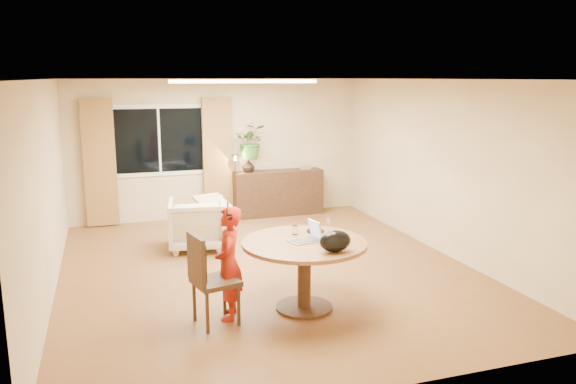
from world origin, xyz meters
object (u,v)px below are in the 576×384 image
(armchair, at_px, (197,224))
(sideboard, at_px, (278,193))
(dining_table, at_px, (304,256))
(dining_chair, at_px, (216,279))
(child, at_px, (229,263))

(armchair, xyz_separation_m, sideboard, (1.85, 1.71, 0.04))
(dining_table, bearing_deg, dining_chair, -175.89)
(dining_chair, distance_m, sideboard, 4.96)
(sideboard, bearing_deg, dining_table, -103.36)
(child, bearing_deg, dining_table, 104.11)
(dining_chair, relative_size, armchair, 1.18)
(child, distance_m, armchair, 2.69)
(child, relative_size, sideboard, 0.73)
(dining_table, relative_size, sideboard, 0.82)
(dining_table, xyz_separation_m, armchair, (-0.79, 2.72, -0.24))
(dining_chair, relative_size, child, 0.81)
(dining_table, distance_m, armchair, 2.84)
(armchair, distance_m, sideboard, 2.51)
(dining_chair, xyz_separation_m, sideboard, (2.09, 4.50, -0.08))
(dining_table, height_order, child, child)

